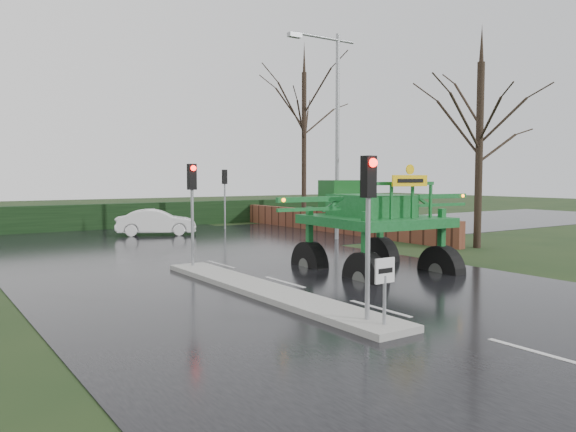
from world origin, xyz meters
TOP-DOWN VIEW (x-y plane):
  - ground at (0.00, 0.00)m, footprint 140.00×140.00m
  - road_main at (0.00, 10.00)m, footprint 14.00×80.00m
  - road_cross at (0.00, 16.00)m, footprint 80.00×12.00m
  - median_island at (-1.30, 3.00)m, footprint 1.20×10.00m
  - hedge_row at (0.00, 24.00)m, footprint 44.00×0.90m
  - brick_wall at (10.50, 16.00)m, footprint 0.40×20.00m
  - keep_left_sign at (-1.30, -1.50)m, footprint 0.50×0.07m
  - traffic_signal_near at (-1.30, -1.01)m, footprint 0.26×0.33m
  - traffic_signal_mid at (-1.30, 7.49)m, footprint 0.26×0.33m
  - traffic_signal_far at (6.50, 20.01)m, footprint 0.26×0.33m
  - street_light_right at (8.19, 12.00)m, footprint 3.85×0.30m
  - tree_right_near at (11.50, 6.00)m, footprint 5.60×5.60m
  - tree_right_far at (13.00, 21.00)m, footprint 7.00×7.00m
  - crop_sprayer at (2.18, 3.10)m, footprint 7.76×5.08m
  - white_sedan at (1.83, 18.88)m, footprint 4.36×2.95m

SIDE VIEW (x-z plane):
  - ground at x=0.00m, z-range 0.00..0.00m
  - white_sedan at x=1.83m, z-range -0.68..0.68m
  - road_main at x=0.00m, z-range -0.01..0.01m
  - road_cross at x=0.00m, z-range 0.00..0.02m
  - median_island at x=-1.30m, z-range 0.01..0.17m
  - brick_wall at x=10.50m, z-range 0.00..1.20m
  - hedge_row at x=0.00m, z-range 0.00..1.50m
  - keep_left_sign at x=-1.30m, z-range 0.38..1.73m
  - crop_sprayer at x=2.18m, z-range -0.12..4.23m
  - traffic_signal_near at x=-1.30m, z-range 0.83..4.35m
  - traffic_signal_mid at x=-1.30m, z-range 0.83..4.35m
  - traffic_signal_far at x=6.50m, z-range 0.83..4.35m
  - tree_right_near at x=11.50m, z-range 0.38..10.02m
  - street_light_right at x=8.19m, z-range 0.99..10.99m
  - tree_right_far at x=13.00m, z-range 0.47..12.52m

